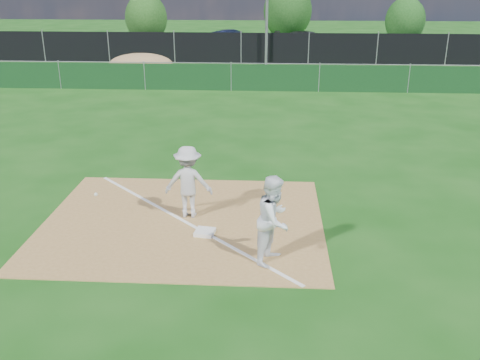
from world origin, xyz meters
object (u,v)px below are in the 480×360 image
car_right (310,42)px  tree_mid (288,11)px  car_mid (232,41)px  runner (274,220)px  tree_left (146,18)px  first_base (205,232)px  play_at_first (188,182)px  car_left (184,43)px  tree_right (405,20)px

car_right → tree_mid: tree_mid is taller
tree_mid → car_mid: bearing=-123.3°
runner → car_right: bearing=18.1°
car_mid → tree_left: bearing=80.7°
car_right → car_mid: bearing=87.9°
first_base → runner: (1.41, -0.97, 0.78)m
car_right → tree_mid: 6.77m
car_mid → tree_left: 7.78m
play_at_first → car_mid: play_at_first is taller
car_mid → car_right: 5.37m
tree_left → first_base: bearing=-75.4°
car_left → tree_right: bearing=-67.0°
play_at_first → car_left: play_at_first is taller
runner → first_base: bearing=78.5°
tree_mid → tree_left: bearing=-167.5°
first_base → play_at_first: (-0.44, 0.87, 0.76)m
car_mid → tree_mid: 7.40m
car_left → car_right: (8.47, 1.08, -0.02)m
runner → tree_right: bearing=6.7°
tree_right → car_mid: bearing=-161.5°
runner → car_left: bearing=35.4°
car_left → first_base: bearing=-167.0°
car_right → tree_right: tree_right is taller
first_base → tree_left: 32.85m
car_left → tree_mid: size_ratio=0.95×
runner → tree_left: tree_left is taller
car_mid → tree_mid: bearing=-14.0°
runner → tree_left: 34.13m
runner → car_left: runner is taller
tree_left → runner: bearing=-73.5°
tree_left → tree_right: bearing=1.6°
first_base → play_at_first: 1.24m
runner → tree_right: size_ratio=0.49×
first_base → tree_right: (11.18, 32.30, 1.72)m
play_at_first → tree_right: size_ratio=0.73×
car_left → tree_mid: 10.44m
tree_right → first_base: bearing=-109.1°
play_at_first → first_base: bearing=-62.9°
play_at_first → tree_left: tree_left is taller
tree_left → tree_mid: size_ratio=0.83×
runner → car_left: (-6.03, 27.57, -0.11)m
runner → tree_mid: size_ratio=0.38×
car_mid → tree_mid: (3.97, 6.04, 1.59)m
car_left → tree_left: (-3.63, 5.15, 1.19)m
tree_right → runner: bearing=-106.4°
tree_mid → tree_right: tree_mid is taller
tree_left → tree_mid: (10.71, 2.37, 0.38)m
first_base → runner: runner is taller
tree_left → tree_right: 19.44m
play_at_first → tree_right: (11.62, 31.44, 0.96)m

